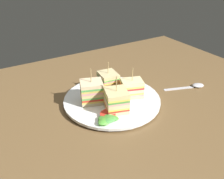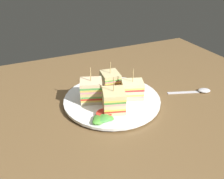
{
  "view_description": "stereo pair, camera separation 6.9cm",
  "coord_description": "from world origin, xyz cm",
  "px_view_note": "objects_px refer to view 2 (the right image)",
  "views": [
    {
      "loc": [
        -30.67,
        -51.08,
        38.64
      ],
      "look_at": [
        0.0,
        0.0,
        4.41
      ],
      "focal_mm": 37.71,
      "sensor_mm": 36.0,
      "label": 1
    },
    {
      "loc": [
        -24.59,
        -54.27,
        38.64
      ],
      "look_at": [
        0.0,
        0.0,
        4.41
      ],
      "focal_mm": 37.71,
      "sensor_mm": 36.0,
      "label": 2
    }
  ],
  "objects_px": {
    "plate": "(112,100)",
    "sandwich_wedge_3": "(110,81)",
    "sandwich_wedge_1": "(114,101)",
    "spoon": "(200,91)",
    "sandwich_wedge_0": "(91,91)",
    "sandwich_wedge_2": "(132,89)",
    "chip_pile": "(110,96)"
  },
  "relations": [
    {
      "from": "sandwich_wedge_0",
      "to": "sandwich_wedge_1",
      "type": "bearing_deg",
      "value": -42.66
    },
    {
      "from": "sandwich_wedge_2",
      "to": "spoon",
      "type": "xyz_separation_m",
      "value": [
        0.23,
        -0.04,
        -0.04
      ]
    },
    {
      "from": "sandwich_wedge_0",
      "to": "spoon",
      "type": "bearing_deg",
      "value": 6.73
    },
    {
      "from": "plate",
      "to": "sandwich_wedge_2",
      "type": "distance_m",
      "value": 0.07
    },
    {
      "from": "plate",
      "to": "sandwich_wedge_0",
      "type": "bearing_deg",
      "value": 165.95
    },
    {
      "from": "sandwich_wedge_0",
      "to": "sandwich_wedge_2",
      "type": "relative_size",
      "value": 1.13
    },
    {
      "from": "sandwich_wedge_1",
      "to": "sandwich_wedge_3",
      "type": "height_order",
      "value": "sandwich_wedge_1"
    },
    {
      "from": "plate",
      "to": "chip_pile",
      "type": "xyz_separation_m",
      "value": [
        -0.01,
        -0.0,
        0.02
      ]
    },
    {
      "from": "sandwich_wedge_0",
      "to": "sandwich_wedge_3",
      "type": "bearing_deg",
      "value": 47.41
    },
    {
      "from": "sandwich_wedge_1",
      "to": "spoon",
      "type": "height_order",
      "value": "sandwich_wedge_1"
    },
    {
      "from": "plate",
      "to": "spoon",
      "type": "relative_size",
      "value": 2.06
    },
    {
      "from": "sandwich_wedge_0",
      "to": "spoon",
      "type": "xyz_separation_m",
      "value": [
        0.34,
        -0.08,
        -0.04
      ]
    },
    {
      "from": "plate",
      "to": "sandwich_wedge_3",
      "type": "xyz_separation_m",
      "value": [
        0.02,
        0.06,
        0.03
      ]
    },
    {
      "from": "sandwich_wedge_3",
      "to": "spoon",
      "type": "height_order",
      "value": "sandwich_wedge_3"
    },
    {
      "from": "sandwich_wedge_1",
      "to": "sandwich_wedge_2",
      "type": "distance_m",
      "value": 0.09
    },
    {
      "from": "plate",
      "to": "sandwich_wedge_0",
      "type": "height_order",
      "value": "sandwich_wedge_0"
    },
    {
      "from": "plate",
      "to": "sandwich_wedge_1",
      "type": "bearing_deg",
      "value": -109.9
    },
    {
      "from": "spoon",
      "to": "sandwich_wedge_0",
      "type": "bearing_deg",
      "value": -173.35
    },
    {
      "from": "plate",
      "to": "sandwich_wedge_3",
      "type": "relative_size",
      "value": 3.16
    },
    {
      "from": "sandwich_wedge_0",
      "to": "sandwich_wedge_3",
      "type": "distance_m",
      "value": 0.09
    },
    {
      "from": "sandwich_wedge_0",
      "to": "sandwich_wedge_2",
      "type": "bearing_deg",
      "value": 3.09
    },
    {
      "from": "sandwich_wedge_3",
      "to": "chip_pile",
      "type": "height_order",
      "value": "sandwich_wedge_3"
    },
    {
      "from": "sandwich_wedge_1",
      "to": "spoon",
      "type": "distance_m",
      "value": 0.31
    },
    {
      "from": "sandwich_wedge_1",
      "to": "chip_pile",
      "type": "height_order",
      "value": "sandwich_wedge_1"
    },
    {
      "from": "sandwich_wedge_3",
      "to": "chip_pile",
      "type": "xyz_separation_m",
      "value": [
        -0.03,
        -0.06,
        -0.02
      ]
    },
    {
      "from": "sandwich_wedge_2",
      "to": "sandwich_wedge_3",
      "type": "distance_m",
      "value": 0.08
    },
    {
      "from": "sandwich_wedge_3",
      "to": "spoon",
      "type": "distance_m",
      "value": 0.29
    },
    {
      "from": "sandwich_wedge_2",
      "to": "chip_pile",
      "type": "bearing_deg",
      "value": 3.01
    },
    {
      "from": "plate",
      "to": "sandwich_wedge_3",
      "type": "distance_m",
      "value": 0.07
    },
    {
      "from": "sandwich_wedge_0",
      "to": "spoon",
      "type": "relative_size",
      "value": 0.75
    },
    {
      "from": "plate",
      "to": "spoon",
      "type": "height_order",
      "value": "plate"
    },
    {
      "from": "chip_pile",
      "to": "spoon",
      "type": "distance_m",
      "value": 0.3
    }
  ]
}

